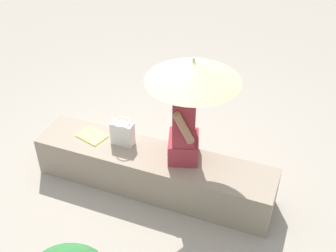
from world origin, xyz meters
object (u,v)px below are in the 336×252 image
object	(u,v)px
person_seated	(184,123)
handbag_black	(122,133)
parasol	(193,71)
magazine	(92,136)

from	to	relation	value
person_seated	handbag_black	bearing A→B (deg)	-176.61
person_seated	parasol	size ratio (longest dim) A/B	0.82
magazine	handbag_black	bearing A→B (deg)	18.22
parasol	magazine	xyz separation A→B (m)	(-1.06, 0.02, -0.98)
parasol	handbag_black	world-z (taller)	parasol
person_seated	parasol	distance (m)	0.60
person_seated	magazine	world-z (taller)	person_seated
person_seated	parasol	bearing A→B (deg)	-37.36
parasol	magazine	size ratio (longest dim) A/B	3.94
person_seated	magazine	distance (m)	1.04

